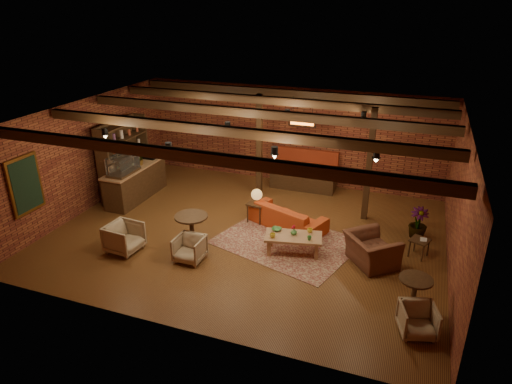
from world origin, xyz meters
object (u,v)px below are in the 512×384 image
(armchair_a, at_px, (124,236))
(armchair_right, at_px, (372,245))
(round_table_right, at_px, (415,290))
(sofa, at_px, (287,216))
(armchair_far, at_px, (418,319))
(armchair_b, at_px, (189,247))
(coffee_table, at_px, (293,237))
(side_table_book, at_px, (420,241))
(side_table_lamp, at_px, (257,197))
(round_table_left, at_px, (192,226))
(plant_tall, at_px, (423,194))

(armchair_a, bearing_deg, armchair_right, -70.83)
(armchair_a, distance_m, round_table_right, 6.83)
(sofa, height_order, armchair_far, armchair_far)
(sofa, relative_size, armchair_b, 3.23)
(armchair_a, height_order, round_table_right, armchair_a)
(coffee_table, xyz_separation_m, side_table_book, (2.93, 0.87, 0.01))
(side_table_lamp, xyz_separation_m, armchair_right, (3.28, -1.14, -0.25))
(coffee_table, height_order, side_table_lamp, side_table_lamp)
(round_table_left, relative_size, armchair_right, 0.76)
(armchair_far, bearing_deg, coffee_table, 128.60)
(armchair_right, xyz_separation_m, armchair_far, (1.13, -2.19, -0.16))
(side_table_book, bearing_deg, round_table_right, -91.04)
(armchair_right, xyz_separation_m, round_table_right, (1.02, -1.52, 0.02))
(round_table_left, bearing_deg, side_table_book, 15.00)
(round_table_right, distance_m, plant_tall, 3.32)
(sofa, height_order, plant_tall, plant_tall)
(round_table_right, xyz_separation_m, armchair_far, (0.11, -0.66, -0.18))
(side_table_lamp, bearing_deg, round_table_left, -119.62)
(armchair_b, distance_m, armchair_right, 4.30)
(armchair_right, bearing_deg, side_table_lamp, 30.25)
(armchair_a, distance_m, armchair_right, 6.00)
(armchair_b, height_order, armchair_far, armchair_b)
(coffee_table, bearing_deg, plant_tall, 32.94)
(round_table_left, height_order, armchair_a, round_table_left)
(side_table_book, relative_size, armchair_far, 0.81)
(armchair_a, relative_size, side_table_book, 1.48)
(plant_tall, bearing_deg, armchair_b, -149.10)
(sofa, xyz_separation_m, armchair_far, (3.52, -3.33, 0.01))
(side_table_lamp, bearing_deg, plant_tall, 7.57)
(round_table_right, height_order, armchair_far, round_table_right)
(round_table_left, height_order, plant_tall, plant_tall)
(armchair_a, xyz_separation_m, armchair_b, (1.72, 0.16, -0.06))
(sofa, bearing_deg, coffee_table, 132.68)
(coffee_table, distance_m, plant_tall, 3.50)
(armchair_far, bearing_deg, round_table_right, 82.64)
(armchair_a, distance_m, plant_tall, 7.56)
(armchair_right, relative_size, plant_tall, 0.45)
(round_table_left, bearing_deg, armchair_b, -68.08)
(round_table_right, bearing_deg, side_table_lamp, 148.19)
(round_table_left, xyz_separation_m, armchair_right, (4.34, 0.72, -0.09))
(coffee_table, relative_size, armchair_b, 2.19)
(coffee_table, bearing_deg, armchair_a, -161.14)
(side_table_book, height_order, round_table_right, round_table_right)
(sofa, distance_m, armchair_right, 2.65)
(coffee_table, bearing_deg, armchair_far, -34.30)
(side_table_lamp, relative_size, armchair_a, 1.23)
(coffee_table, bearing_deg, side_table_lamp, 137.73)
(coffee_table, distance_m, armchair_b, 2.52)
(armchair_b, xyz_separation_m, armchair_right, (4.09, 1.33, 0.15))
(sofa, xyz_separation_m, armchair_a, (-3.42, -2.63, 0.08))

